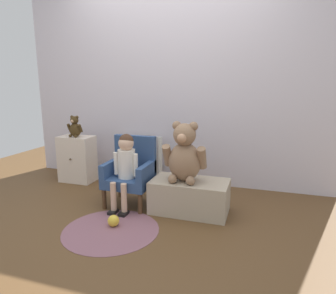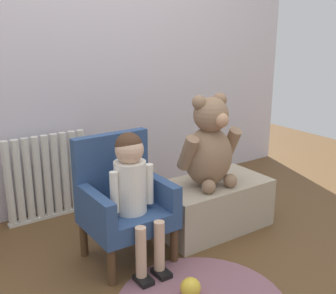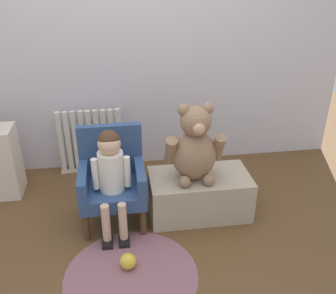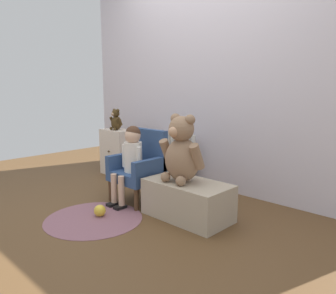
{
  "view_description": "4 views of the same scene",
  "coord_description": "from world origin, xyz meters",
  "px_view_note": "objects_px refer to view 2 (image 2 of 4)",
  "views": [
    {
      "loc": [
        1.09,
        -2.2,
        1.21
      ],
      "look_at": [
        0.22,
        0.48,
        0.61
      ],
      "focal_mm": 32.0,
      "sensor_mm": 36.0,
      "label": 1
    },
    {
      "loc": [
        -1.17,
        -1.45,
        1.27
      ],
      "look_at": [
        0.15,
        0.47,
        0.58
      ],
      "focal_mm": 45.0,
      "sensor_mm": 36.0,
      "label": 2
    },
    {
      "loc": [
        -0.1,
        -1.82,
        1.71
      ],
      "look_at": [
        0.22,
        0.41,
        0.57
      ],
      "focal_mm": 40.0,
      "sensor_mm": 36.0,
      "label": 3
    },
    {
      "loc": [
        2.16,
        -1.57,
        1.08
      ],
      "look_at": [
        0.22,
        0.44,
        0.57
      ],
      "focal_mm": 35.0,
      "sensor_mm": 36.0,
      "label": 4
    }
  ],
  "objects_px": {
    "child_armchair": "(123,200)",
    "low_bench": "(212,205)",
    "large_teddy_bear": "(209,146)",
    "toy_ball": "(191,288)",
    "child_figure": "(132,181)",
    "radiator": "(47,177)"
  },
  "relations": [
    {
      "from": "low_bench",
      "to": "large_teddy_bear",
      "type": "bearing_deg",
      "value": -159.98
    },
    {
      "from": "child_figure",
      "to": "large_teddy_bear",
      "type": "xyz_separation_m",
      "value": [
        0.57,
        0.07,
        0.08
      ]
    },
    {
      "from": "radiator",
      "to": "low_bench",
      "type": "relative_size",
      "value": 0.79
    },
    {
      "from": "radiator",
      "to": "toy_ball",
      "type": "bearing_deg",
      "value": -78.48
    },
    {
      "from": "radiator",
      "to": "large_teddy_bear",
      "type": "height_order",
      "value": "large_teddy_bear"
    },
    {
      "from": "child_figure",
      "to": "radiator",
      "type": "bearing_deg",
      "value": 102.37
    },
    {
      "from": "radiator",
      "to": "low_bench",
      "type": "xyz_separation_m",
      "value": [
        0.8,
        -0.74,
        -0.13
      ]
    },
    {
      "from": "child_figure",
      "to": "toy_ball",
      "type": "bearing_deg",
      "value": -80.2
    },
    {
      "from": "child_figure",
      "to": "large_teddy_bear",
      "type": "distance_m",
      "value": 0.58
    },
    {
      "from": "child_figure",
      "to": "low_bench",
      "type": "relative_size",
      "value": 1.01
    },
    {
      "from": "radiator",
      "to": "large_teddy_bear",
      "type": "relative_size",
      "value": 1.02
    },
    {
      "from": "child_armchair",
      "to": "child_figure",
      "type": "xyz_separation_m",
      "value": [
        -0.0,
        -0.11,
        0.14
      ]
    },
    {
      "from": "low_bench",
      "to": "large_teddy_bear",
      "type": "distance_m",
      "value": 0.41
    },
    {
      "from": "child_armchair",
      "to": "child_figure",
      "type": "bearing_deg",
      "value": -90.0
    },
    {
      "from": "child_armchair",
      "to": "toy_ball",
      "type": "height_order",
      "value": "child_armchair"
    },
    {
      "from": "low_bench",
      "to": "toy_ball",
      "type": "relative_size",
      "value": 7.19
    },
    {
      "from": "child_armchair",
      "to": "low_bench",
      "type": "height_order",
      "value": "child_armchair"
    },
    {
      "from": "large_teddy_bear",
      "to": "toy_ball",
      "type": "distance_m",
      "value": 0.86
    },
    {
      "from": "low_bench",
      "to": "radiator",
      "type": "bearing_deg",
      "value": 137.46
    },
    {
      "from": "child_armchair",
      "to": "toy_ball",
      "type": "relative_size",
      "value": 6.79
    },
    {
      "from": "child_armchair",
      "to": "low_bench",
      "type": "relative_size",
      "value": 0.94
    },
    {
      "from": "child_figure",
      "to": "low_bench",
      "type": "distance_m",
      "value": 0.71
    }
  ]
}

